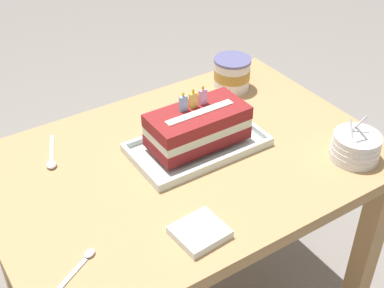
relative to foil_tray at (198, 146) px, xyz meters
The scene contains 8 objects.
dining_table 0.13m from the foil_tray, 157.42° to the right, with size 1.03×0.71×0.72m.
foil_tray is the anchor object (origin of this frame).
birthday_cake 0.07m from the foil_tray, 90.00° to the left, with size 0.26×0.13×0.15m.
bowl_stack 0.41m from the foil_tray, 38.80° to the right, with size 0.13×0.13×0.12m.
ice_cream_tub 0.35m from the foil_tray, 38.09° to the left, with size 0.12×0.12×0.10m.
serving_spoon_near_tray 0.39m from the foil_tray, 156.16° to the left, with size 0.07×0.15×0.01m.
serving_spoon_by_bowls 0.47m from the foil_tray, 154.19° to the right, with size 0.14×0.09×0.01m.
napkin_pile 0.32m from the foil_tray, 122.72° to the right, with size 0.12×0.11×0.02m.
Camera 1 is at (-0.59, -0.93, 1.56)m, focal length 49.27 mm.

